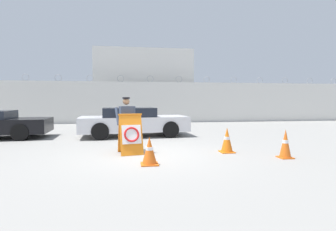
# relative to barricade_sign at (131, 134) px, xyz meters

# --- Properties ---
(ground_plane) EXTENTS (90.00, 90.00, 0.00)m
(ground_plane) POSITION_rel_barricade_sign_xyz_m (0.40, -0.15, -0.58)
(ground_plane) COLOR gray
(perimeter_wall) EXTENTS (36.00, 0.30, 3.34)m
(perimeter_wall) POSITION_rel_barricade_sign_xyz_m (0.40, 11.00, 0.86)
(perimeter_wall) COLOR silver
(perimeter_wall) RESTS_ON ground_plane
(building_block) EXTENTS (7.73, 7.85, 5.62)m
(building_block) POSITION_rel_barricade_sign_xyz_m (1.14, 16.45, 2.23)
(building_block) COLOR silver
(building_block) RESTS_ON ground_plane
(barricade_sign) EXTENTS (0.76, 0.81, 1.17)m
(barricade_sign) POSITION_rel_barricade_sign_xyz_m (0.00, 0.00, 0.00)
(barricade_sign) COLOR orange
(barricade_sign) RESTS_ON ground_plane
(security_guard) EXTENTS (0.65, 0.35, 1.66)m
(security_guard) POSITION_rel_barricade_sign_xyz_m (-0.13, 0.55, 0.33)
(security_guard) COLOR black
(security_guard) RESTS_ON ground_plane
(traffic_cone_near) EXTENTS (0.42, 0.42, 0.68)m
(traffic_cone_near) POSITION_rel_barricade_sign_xyz_m (0.45, -1.39, -0.25)
(traffic_cone_near) COLOR orange
(traffic_cone_near) RESTS_ON ground_plane
(traffic_cone_mid) EXTENTS (0.35, 0.35, 0.78)m
(traffic_cone_mid) POSITION_rel_barricade_sign_xyz_m (4.13, -1.19, -0.20)
(traffic_cone_mid) COLOR orange
(traffic_cone_mid) RESTS_ON ground_plane
(traffic_cone_far) EXTENTS (0.41, 0.41, 0.75)m
(traffic_cone_far) POSITION_rel_barricade_sign_xyz_m (2.86, -0.22, -0.21)
(traffic_cone_far) COLOR orange
(traffic_cone_far) RESTS_ON ground_plane
(parked_car_rear_sedan) EXTENTS (4.75, 2.32, 1.25)m
(parked_car_rear_sedan) POSITION_rel_barricade_sign_xyz_m (0.12, 3.88, 0.06)
(parked_car_rear_sedan) COLOR black
(parked_car_rear_sedan) RESTS_ON ground_plane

